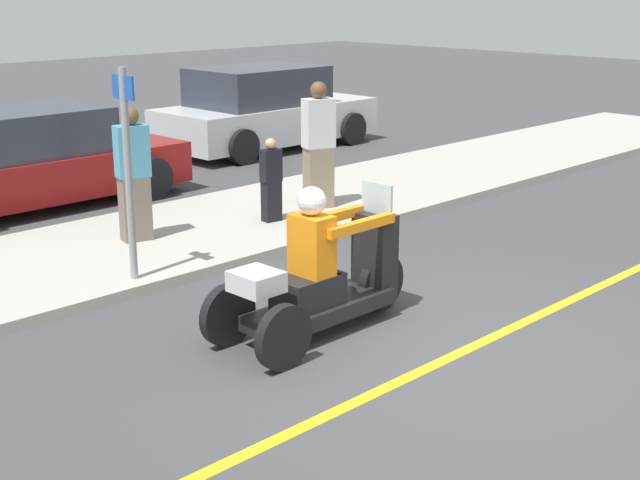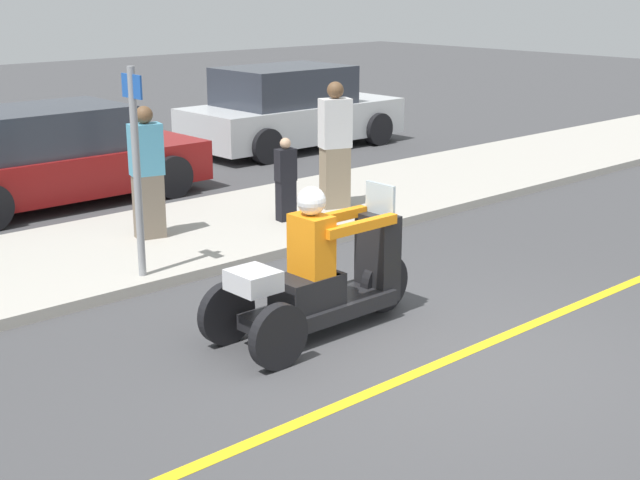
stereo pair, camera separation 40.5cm
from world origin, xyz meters
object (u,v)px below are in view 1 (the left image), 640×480
object	(u,v)px
motorcycle_trike	(321,281)
spectator_near_curb	(319,148)
street_sign	(128,167)
spectator_mid_group	(271,181)
parked_car_lot_left	(29,161)
spectator_far_back	(133,177)
parked_car_lot_right	(264,110)

from	to	relation	value
motorcycle_trike	spectator_near_curb	bearing A→B (deg)	45.32
spectator_near_curb	street_sign	distance (m)	3.66
spectator_mid_group	parked_car_lot_left	xyz separation A→B (m)	(-1.60, 3.38, 0.02)
motorcycle_trike	parked_car_lot_left	xyz separation A→B (m)	(0.45, 6.34, 0.17)
spectator_near_curb	spectator_far_back	xyz separation A→B (m)	(-2.71, 0.40, -0.06)
motorcycle_trike	spectator_far_back	world-z (taller)	spectator_far_back
spectator_mid_group	street_sign	size ratio (longest dim) A/B	0.50
spectator_far_back	parked_car_lot_left	bearing A→B (deg)	87.09
spectator_near_curb	spectator_far_back	size ratio (longest dim) A/B	1.08
spectator_mid_group	street_sign	world-z (taller)	street_sign
spectator_near_curb	street_sign	xyz separation A→B (m)	(-3.56, -0.81, 0.36)
spectator_mid_group	parked_car_lot_right	bearing A→B (deg)	49.25
spectator_mid_group	street_sign	distance (m)	2.78
motorcycle_trike	spectator_near_curb	xyz separation A→B (m)	(3.02, 3.05, 0.46)
parked_car_lot_right	street_sign	distance (m)	8.34
spectator_near_curb	parked_car_lot_left	bearing A→B (deg)	127.89
parked_car_lot_right	motorcycle_trike	bearing A→B (deg)	-128.52
spectator_mid_group	spectator_far_back	distance (m)	1.84
motorcycle_trike	parked_car_lot_right	size ratio (longest dim) A/B	0.51
spectator_mid_group	spectator_near_curb	bearing A→B (deg)	5.47
motorcycle_trike	spectator_far_back	distance (m)	3.49
street_sign	spectator_mid_group	bearing A→B (deg)	15.46
spectator_near_curb	parked_car_lot_right	xyz separation A→B (m)	(2.92, 4.41, -0.21)
spectator_far_back	parked_car_lot_left	xyz separation A→B (m)	(0.15, 2.89, -0.22)
motorcycle_trike	street_sign	bearing A→B (deg)	103.56
parked_car_lot_right	parked_car_lot_left	bearing A→B (deg)	-168.47
spectator_far_back	street_sign	bearing A→B (deg)	-124.87
spectator_mid_group	street_sign	bearing A→B (deg)	-164.54
parked_car_lot_left	spectator_far_back	bearing A→B (deg)	-92.91
spectator_mid_group	spectator_near_curb	world-z (taller)	spectator_near_curb
parked_car_lot_right	spectator_mid_group	bearing A→B (deg)	-130.75
motorcycle_trike	parked_car_lot_right	bearing A→B (deg)	51.48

